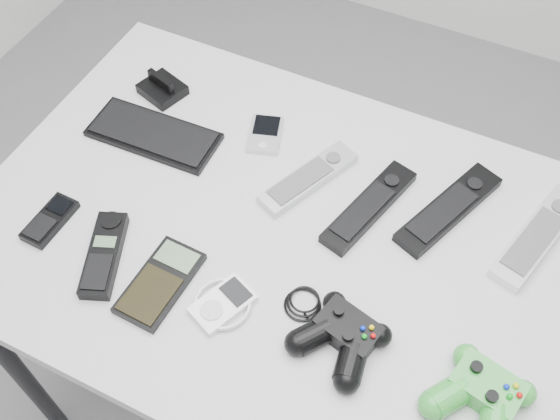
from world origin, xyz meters
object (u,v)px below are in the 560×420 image
at_px(pda_keyboard, 154,134).
at_px(mobile_phone, 50,220).
at_px(remote_silver_a, 309,178).
at_px(mp3_player, 223,304).
at_px(desk, 302,261).
at_px(remote_black_a, 369,206).
at_px(cordless_handset, 104,254).
at_px(controller_green, 482,394).
at_px(remote_black_b, 449,208).
at_px(remote_silver_b, 538,235).
at_px(controller_black, 343,335).
at_px(pda, 265,134).
at_px(calculator, 160,282).

xyz_separation_m(pda_keyboard, mobile_phone, (-0.06, -0.26, 0.00)).
bearing_deg(remote_silver_a, mp3_player, -69.94).
height_order(desk, remote_black_a, remote_black_a).
distance_m(cordless_handset, controller_green, 0.66).
distance_m(remote_silver_a, remote_black_b, 0.26).
bearing_deg(pda_keyboard, mp3_player, -43.73).
height_order(remote_black_a, remote_silver_b, remote_silver_b).
relative_size(mp3_player, controller_black, 0.44).
bearing_deg(mobile_phone, pda_keyboard, 79.69).
bearing_deg(remote_black_a, mobile_phone, -136.39).
relative_size(pda_keyboard, remote_silver_a, 1.23).
distance_m(desk, cordless_handset, 0.36).
relative_size(cordless_handset, controller_black, 0.71).
xyz_separation_m(remote_black_a, cordless_handset, (-0.38, -0.30, 0.00)).
distance_m(remote_silver_a, cordless_handset, 0.40).
bearing_deg(controller_black, remote_black_a, 115.88).
relative_size(remote_black_b, mobile_phone, 2.22).
height_order(pda_keyboard, controller_black, controller_black).
distance_m(remote_silver_b, cordless_handset, 0.77).
height_order(pda, mobile_phone, mobile_phone).
bearing_deg(pda_keyboard, controller_black, -27.83).
relative_size(calculator, controller_black, 0.70).
xyz_separation_m(pda_keyboard, pda, (0.20, 0.10, -0.00)).
relative_size(remote_black_b, controller_green, 1.58).
distance_m(pda, calculator, 0.38).
relative_size(desk, pda, 12.36).
bearing_deg(controller_black, controller_green, 14.23).
height_order(pda, mp3_player, mp3_player).
height_order(remote_black_a, mp3_player, remote_black_a).
height_order(remote_black_b, controller_black, controller_black).
xyz_separation_m(mobile_phone, mp3_player, (0.36, -0.01, -0.00)).
distance_m(pda, remote_silver_a, 0.14).
relative_size(remote_black_a, mp3_player, 2.25).
distance_m(pda_keyboard, remote_silver_b, 0.75).
bearing_deg(mobile_phone, remote_silver_a, 39.06).
distance_m(pda, mp3_player, 0.39).
bearing_deg(cordless_handset, calculator, -23.86).
bearing_deg(remote_black_b, remote_silver_b, 25.12).
bearing_deg(remote_silver_b, cordless_handset, -135.75).
distance_m(mp3_player, controller_black, 0.20).
relative_size(remote_silver_a, controller_black, 0.90).
distance_m(pda, remote_black_a, 0.27).
height_order(mp3_player, controller_green, controller_green).
xyz_separation_m(remote_black_b, cordless_handset, (-0.51, -0.36, 0.00)).
xyz_separation_m(cordless_handset, calculator, (0.12, -0.00, -0.00)).
relative_size(controller_black, controller_green, 1.52).
distance_m(remote_silver_a, remote_silver_b, 0.43).
bearing_deg(pda_keyboard, cordless_handset, -76.63).
distance_m(cordless_handset, controller_black, 0.43).
bearing_deg(calculator, remote_black_b, 44.68).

